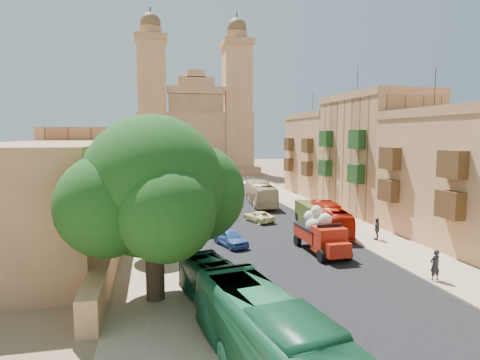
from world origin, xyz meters
name	(u,v)px	position (x,y,z in m)	size (l,w,h in m)	color
ground	(348,314)	(0.00, 0.00, 0.00)	(260.00, 260.00, 0.00)	brown
road_surface	(233,209)	(0.00, 30.00, 0.01)	(14.00, 140.00, 0.01)	black
sidewalk_east	(306,206)	(9.50, 30.00, 0.01)	(5.00, 140.00, 0.01)	tan
sidewalk_west	(155,212)	(-9.50, 30.00, 0.01)	(5.00, 140.00, 0.01)	tan
kerb_east	(287,206)	(7.00, 30.00, 0.06)	(0.25, 140.00, 0.12)	tan
kerb_west	(176,210)	(-7.00, 30.00, 0.06)	(0.25, 140.00, 0.12)	tan
townhouse_b	(463,175)	(15.95, 11.00, 5.66)	(9.00, 14.00, 14.90)	#B37E51
townhouse_c	(374,153)	(15.95, 25.00, 6.91)	(9.00, 14.00, 17.40)	tan
townhouse_d	(325,154)	(15.95, 39.00, 6.16)	(9.00, 14.00, 15.90)	#B37E51
west_wall	(121,224)	(-12.50, 20.00, 0.90)	(1.00, 40.00, 1.80)	#B37E51
west_building_low	(50,193)	(-18.00, 18.00, 4.20)	(10.00, 28.00, 8.40)	#9F6D45
west_building_mid	(94,163)	(-18.00, 44.00, 5.00)	(10.00, 22.00, 10.00)	tan
church	(194,133)	(0.00, 78.61, 9.52)	(28.00, 22.50, 36.30)	#B37E51
ficus_tree	(155,192)	(-9.41, 4.01, 6.00)	(10.15, 9.33, 10.15)	#37271B
street_tree_a	(147,208)	(-10.00, 12.00, 3.73)	(3.62, 3.62, 5.56)	#37271B
street_tree_b	(149,190)	(-10.00, 24.00, 3.38)	(3.29, 3.29, 5.05)	#37271B
street_tree_c	(150,177)	(-10.00, 36.00, 3.58)	(3.48, 3.48, 5.35)	#37271B
street_tree_d	(151,170)	(-10.00, 48.00, 3.40)	(3.31, 3.31, 5.09)	#37271B
red_truck	(321,233)	(3.01, 10.31, 1.55)	(2.57, 6.11, 3.52)	#AD1D0D
olive_pickup	(312,214)	(6.24, 20.00, 1.02)	(2.63, 5.22, 2.09)	#424C1C
bus_green_south	(277,348)	(-5.35, -5.07, 1.58)	(2.65, 11.31, 3.15)	#1A613C
bus_green_north	(228,293)	(-5.97, 1.00, 1.23)	(2.06, 8.81, 2.45)	#0F4A2F
bus_red_east	(330,219)	(6.50, 16.27, 1.27)	(2.14, 9.15, 2.55)	#AF1405
bus_cream_east	(261,193)	(4.00, 31.88, 1.50)	(2.53, 10.80, 3.01)	#CEBA8F
car_blue_a	(230,237)	(-3.45, 13.71, 0.69)	(1.62, 4.03, 1.37)	#355FA7
car_white_a	(219,197)	(-0.88, 35.38, 0.67)	(1.43, 4.09, 1.35)	white
car_cream	(258,216)	(1.14, 22.17, 0.56)	(1.85, 4.01, 1.11)	#FFF4A8
car_dkblue	(188,185)	(-3.88, 49.36, 0.71)	(1.98, 4.87, 1.41)	navy
car_white_b	(261,197)	(4.84, 34.55, 0.62)	(1.46, 3.62, 1.23)	beige
car_blue_b	(202,181)	(-0.87, 56.00, 0.59)	(1.26, 3.61, 1.19)	#3C62C1
pedestrian_a	(435,265)	(7.50, 3.23, 0.99)	(0.72, 0.47, 1.98)	#25232A
pedestrian_c	(377,229)	(9.26, 12.82, 0.97)	(1.14, 0.47, 1.94)	#3D3D40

